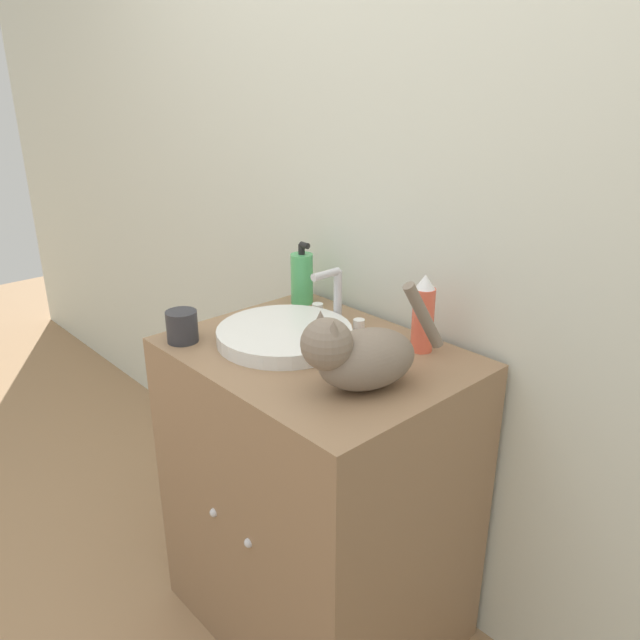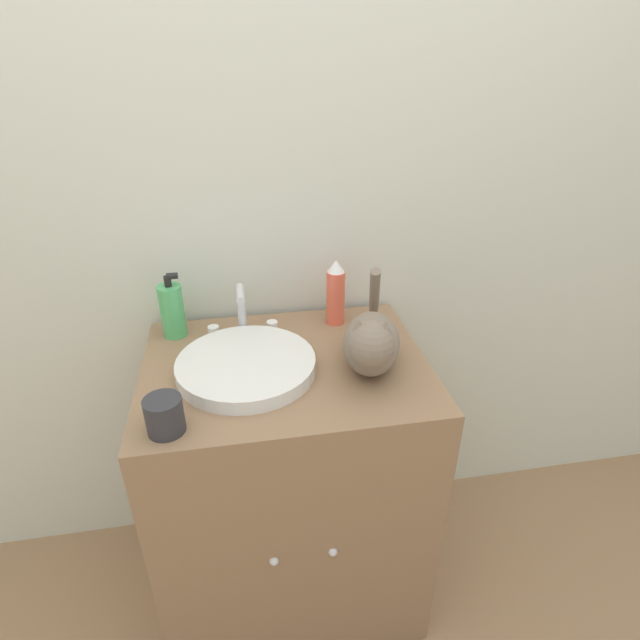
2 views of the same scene
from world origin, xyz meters
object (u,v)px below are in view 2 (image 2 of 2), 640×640
Objects in this scene: spray_bottle at (336,293)px; cup at (164,415)px; cat at (371,342)px; soap_bottle at (172,310)px.

spray_bottle reaches higher than cup.
cat reaches higher than soap_bottle.
cup is at bearing -137.62° from spray_bottle.
cat is 4.34× the size of cup.
soap_bottle is at bearing 179.21° from spray_bottle.
cup is (-0.46, -0.42, -0.06)m from spray_bottle.
cat is 0.52m from cup.
spray_bottle is (0.47, -0.01, 0.02)m from soap_bottle.
soap_bottle is 0.43m from cup.
cat is at bearing -28.39° from soap_bottle.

